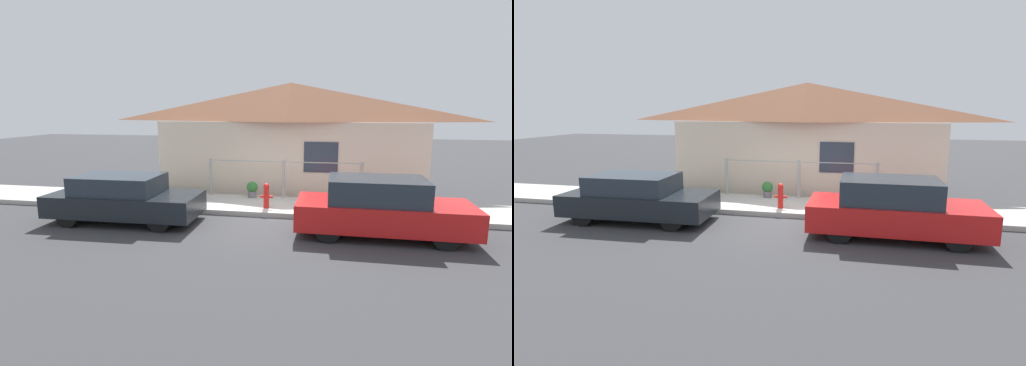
{
  "view_description": "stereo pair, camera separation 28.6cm",
  "coord_description": "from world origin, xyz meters",
  "views": [
    {
      "loc": [
        1.5,
        -10.46,
        2.98
      ],
      "look_at": [
        -0.57,
        0.3,
        0.9
      ],
      "focal_mm": 28.0,
      "sensor_mm": 36.0,
      "label": 1
    },
    {
      "loc": [
        1.78,
        -10.4,
        2.98
      ],
      "look_at": [
        -0.57,
        0.3,
        0.9
      ],
      "focal_mm": 28.0,
      "sensor_mm": 36.0,
      "label": 2
    }
  ],
  "objects": [
    {
      "name": "ground_plane",
      "position": [
        0.0,
        0.0,
        0.0
      ],
      "size": [
        60.0,
        60.0,
        0.0
      ],
      "primitive_type": "plane",
      "color": "#38383A"
    },
    {
      "name": "sidewalk",
      "position": [
        0.0,
        1.05,
        0.07
      ],
      "size": [
        24.0,
        2.1,
        0.14
      ],
      "color": "#B2AFA8",
      "rests_on": "ground_plane"
    },
    {
      "name": "house",
      "position": [
        0.0,
        3.65,
        2.99
      ],
      "size": [
        9.43,
        2.23,
        3.83
      ],
      "color": "beige",
      "rests_on": "ground_plane"
    },
    {
      "name": "fence",
      "position": [
        0.0,
        1.95,
        0.8
      ],
      "size": [
        4.9,
        0.1,
        1.2
      ],
      "color": "#999993",
      "rests_on": "sidewalk"
    },
    {
      "name": "car_left",
      "position": [
        -3.85,
        -1.06,
        0.63
      ],
      "size": [
        3.95,
        1.77,
        1.25
      ],
      "rotation": [
        0.0,
        0.0,
        0.03
      ],
      "color": "black",
      "rests_on": "ground_plane"
    },
    {
      "name": "car_right",
      "position": [
        2.65,
        -1.06,
        0.68
      ],
      "size": [
        4.0,
        1.68,
        1.38
      ],
      "rotation": [
        0.0,
        0.0,
        -0.01
      ],
      "color": "red",
      "rests_on": "ground_plane"
    },
    {
      "name": "fire_hydrant",
      "position": [
        -0.32,
        0.52,
        0.52
      ],
      "size": [
        0.38,
        0.17,
        0.72
      ],
      "color": "red",
      "rests_on": "sidewalk"
    },
    {
      "name": "potted_plant_near_hydrant",
      "position": [
        -0.99,
        1.79,
        0.42
      ],
      "size": [
        0.36,
        0.36,
        0.51
      ],
      "color": "slate",
      "rests_on": "sidewalk"
    },
    {
      "name": "potted_plant_by_fence",
      "position": [
        -3.88,
        1.2,
        0.48
      ],
      "size": [
        0.48,
        0.48,
        0.63
      ],
      "color": "#9E5638",
      "rests_on": "sidewalk"
    }
  ]
}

